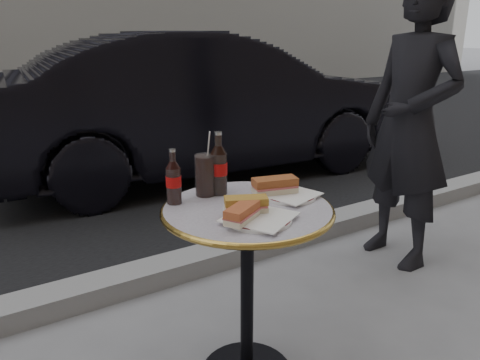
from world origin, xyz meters
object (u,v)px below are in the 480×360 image
cola_glass (205,175)px  cola_bottle_right (219,163)px  parked_car (206,105)px  plate_left (259,219)px  pedestrian (410,124)px  plate_right (290,196)px  cola_bottle_left (173,176)px  bistro_table (247,297)px

cola_glass → cola_bottle_right: bearing=-14.5°
parked_car → plate_left: bearing=160.1°
parked_car → pedestrian: pedestrian is taller
parked_car → pedestrian: bearing=-172.3°
cola_glass → pedestrian: 1.44m
plate_right → cola_glass: (-0.26, 0.19, 0.07)m
cola_bottle_left → cola_glass: bearing=7.8°
bistro_table → cola_glass: bearing=108.6°
pedestrian → cola_bottle_left: bearing=-81.1°
cola_glass → pedestrian: (1.42, 0.20, 0.02)m
bistro_table → cola_bottle_left: 0.54m
cola_bottle_right → cola_glass: (-0.05, 0.01, -0.04)m
cola_bottle_left → plate_left: bearing=-61.5°
plate_right → cola_bottle_left: bearing=156.2°
bistro_table → pedestrian: pedestrian is taller
plate_left → pedestrian: (1.40, 0.53, 0.09)m
cola_glass → parked_car: (1.32, 2.45, -0.14)m
cola_glass → plate_left: bearing=-85.3°
plate_left → cola_bottle_left: (-0.17, 0.31, 0.10)m
plate_left → parked_car: (1.29, 2.77, -0.07)m
bistro_table → plate_right: bearing=-0.1°
cola_bottle_left → pedestrian: (1.56, 0.22, -0.00)m
cola_bottle_right → cola_glass: 0.07m
bistro_table → parked_car: parked_car is taller
plate_right → cola_glass: bearing=142.9°
plate_left → plate_right: (0.23, 0.13, -0.00)m
plate_left → cola_bottle_left: size_ratio=1.07×
bistro_table → plate_right: plate_right is taller
bistro_table → cola_bottle_left: cola_bottle_left is taller
cola_bottle_left → pedestrian: bearing=8.0°
cola_bottle_right → bistro_table: bearing=-85.6°
plate_right → plate_left: bearing=-150.5°
cola_glass → pedestrian: pedestrian is taller
cola_bottle_left → cola_bottle_right: bearing=1.8°
bistro_table → plate_left: bearing=-106.5°
plate_right → cola_glass: cola_glass is taller
cola_glass → cola_bottle_left: bearing=-172.2°
bistro_table → pedestrian: (1.36, 0.40, 0.46)m
cola_glass → parked_car: bearing=61.7°
cola_bottle_right → pedestrian: size_ratio=0.15×
cola_bottle_right → parked_car: size_ratio=0.06×
bistro_table → cola_glass: cola_glass is taller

